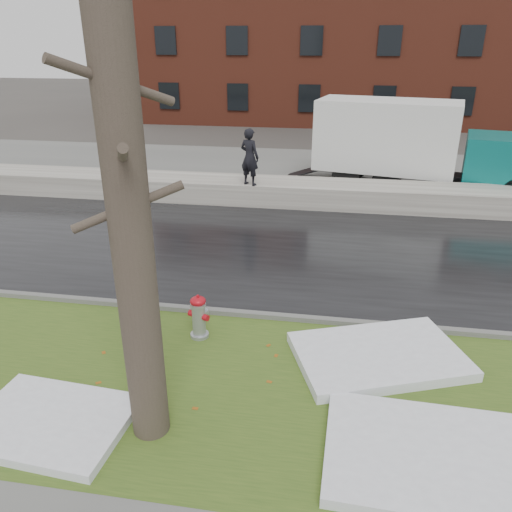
% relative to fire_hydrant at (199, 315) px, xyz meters
% --- Properties ---
extents(ground, '(120.00, 120.00, 0.00)m').
position_rel_fire_hydrant_xyz_m(ground, '(0.61, -0.13, -0.50)').
color(ground, '#47423D').
rests_on(ground, ground).
extents(verge, '(60.00, 4.50, 0.04)m').
position_rel_fire_hydrant_xyz_m(verge, '(0.61, -1.38, -0.48)').
color(verge, '#344F1A').
rests_on(verge, ground).
extents(road, '(60.00, 7.00, 0.03)m').
position_rel_fire_hydrant_xyz_m(road, '(0.61, 4.37, -0.49)').
color(road, black).
rests_on(road, ground).
extents(parking_lot, '(60.00, 9.00, 0.03)m').
position_rel_fire_hydrant_xyz_m(parking_lot, '(0.61, 12.87, -0.49)').
color(parking_lot, slate).
rests_on(parking_lot, ground).
extents(curb, '(60.00, 0.15, 0.14)m').
position_rel_fire_hydrant_xyz_m(curb, '(0.61, 0.87, -0.43)').
color(curb, slate).
rests_on(curb, ground).
extents(snowbank, '(60.00, 1.60, 0.75)m').
position_rel_fire_hydrant_xyz_m(snowbank, '(0.61, 8.57, -0.13)').
color(snowbank, beige).
rests_on(snowbank, ground).
extents(brick_building, '(26.00, 12.00, 10.00)m').
position_rel_fire_hydrant_xyz_m(brick_building, '(2.61, 29.87, 4.50)').
color(brick_building, maroon).
rests_on(brick_building, ground).
extents(bg_tree_left, '(1.40, 1.62, 6.50)m').
position_rel_fire_hydrant_xyz_m(bg_tree_left, '(-11.39, 21.87, 2.83)').
color(bg_tree_left, brown).
rests_on(bg_tree_left, ground).
extents(bg_tree_center, '(1.40, 1.62, 6.50)m').
position_rel_fire_hydrant_xyz_m(bg_tree_center, '(-5.39, 25.87, 2.83)').
color(bg_tree_center, brown).
rests_on(bg_tree_center, ground).
extents(fire_hydrant, '(0.43, 0.41, 0.87)m').
position_rel_fire_hydrant_xyz_m(fire_hydrant, '(0.00, 0.00, 0.00)').
color(fire_hydrant, '#9FA2A7').
rests_on(fire_hydrant, verge).
extents(tree, '(1.29, 1.49, 6.44)m').
position_rel_fire_hydrant_xyz_m(tree, '(-0.05, -2.43, 2.78)').
color(tree, brown).
rests_on(tree, verge).
extents(box_truck, '(9.55, 3.77, 3.15)m').
position_rel_fire_hydrant_xyz_m(box_truck, '(5.01, 10.95, 1.16)').
color(box_truck, black).
rests_on(box_truck, ground).
extents(worker, '(0.78, 0.67, 1.82)m').
position_rel_fire_hydrant_xyz_m(worker, '(-0.45, 7.97, 1.16)').
color(worker, black).
rests_on(worker, snowbank).
extents(snow_patch_near, '(2.67, 2.09, 0.16)m').
position_rel_fire_hydrant_xyz_m(snow_patch_near, '(3.72, -2.43, -0.38)').
color(snow_patch_near, white).
rests_on(snow_patch_near, verge).
extents(snow_patch_far, '(2.31, 1.76, 0.14)m').
position_rel_fire_hydrant_xyz_m(snow_patch_far, '(-1.50, -2.63, -0.39)').
color(snow_patch_far, white).
rests_on(snow_patch_far, verge).
extents(snow_patch_side, '(3.25, 2.67, 0.18)m').
position_rel_fire_hydrant_xyz_m(snow_patch_side, '(3.25, -0.23, -0.37)').
color(snow_patch_side, white).
rests_on(snow_patch_side, verge).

